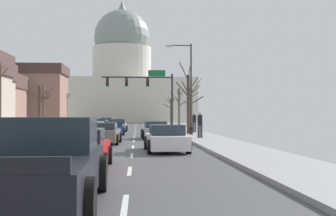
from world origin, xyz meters
TOP-DOWN VIEW (x-y plane):
  - ground at (0.00, -0.00)m, footprint 20.00×180.00m
  - signal_gantry at (4.75, 17.27)m, footprint 7.91×0.41m
  - street_lamp_right at (7.92, 4.57)m, footprint 2.16×0.24m
  - capitol_building at (0.00, 75.82)m, footprint 34.55×18.33m
  - sedan_near_00 at (1.64, 13.86)m, footprint 2.13×4.35m
  - sedan_near_01 at (1.64, 6.74)m, footprint 2.08×4.74m
  - sedan_near_02 at (5.02, -0.22)m, footprint 2.05×4.40m
  - sedan_near_03 at (1.66, -5.90)m, footprint 2.21×4.37m
  - sedan_near_04 at (5.08, -11.66)m, footprint 2.04×4.58m
  - sedan_near_05 at (1.85, -18.41)m, footprint 2.09×4.62m
  - pickup_truck_near_06 at (1.98, -24.15)m, footprint 2.30×5.76m
  - sedan_oncoming_00 at (-5.39, 26.09)m, footprint 2.03×4.28m
  - sedan_oncoming_01 at (-1.91, 37.95)m, footprint 2.08×4.46m
  - sedan_oncoming_02 at (-1.62, 46.22)m, footprint 2.23×4.48m
  - sedan_oncoming_03 at (-5.38, 55.99)m, footprint 2.18×4.44m
  - flank_building_03 at (-15.51, 43.97)m, footprint 14.46×9.05m
  - bare_tree_00 at (7.96, 4.75)m, footprint 2.17×2.22m
  - bare_tree_02 at (8.80, 21.72)m, footprint 2.03×1.77m
  - bare_tree_03 at (-7.94, 21.83)m, footprint 2.81×1.62m
  - bare_tree_04 at (8.76, 33.74)m, footprint 1.75×2.13m
  - bare_tree_05 at (-8.61, 47.14)m, footprint 1.51×1.84m
  - bare_tree_06 at (8.99, 11.33)m, footprint 1.82×2.34m
  - bare_tree_07 at (-8.36, 25.99)m, footprint 2.57×1.70m
  - pedestrian_00 at (8.85, 7.56)m, footprint 0.35×0.34m
  - pedestrian_01 at (8.02, -2.05)m, footprint 0.35×0.34m
  - bicycle_parked at (8.01, 3.01)m, footprint 0.12×1.77m

SIDE VIEW (x-z plane):
  - ground at x=0.00m, z-range -0.08..0.12m
  - bicycle_parked at x=8.01m, z-range 0.06..0.91m
  - sedan_near_01 at x=1.64m, z-range -0.03..1.15m
  - sedan_oncoming_01 at x=-1.91m, z-range -0.03..1.16m
  - sedan_oncoming_00 at x=-5.39m, z-range -0.04..1.19m
  - sedan_near_04 at x=5.08m, z-range -0.05..1.20m
  - sedan_near_02 at x=5.02m, z-range -0.04..1.20m
  - sedan_near_03 at x=1.66m, z-range -0.03..1.21m
  - sedan_oncoming_03 at x=-5.38m, z-range -0.03..1.21m
  - sedan_oncoming_02 at x=-1.62m, z-range -0.04..1.23m
  - sedan_near_05 at x=1.85m, z-range -0.04..1.23m
  - sedan_near_00 at x=1.64m, z-range -0.05..1.24m
  - pickup_truck_near_06 at x=1.98m, z-range -0.09..1.56m
  - pedestrian_01 at x=8.02m, z-range 0.24..2.02m
  - pedestrian_00 at x=8.85m, z-range 0.24..2.02m
  - bare_tree_04 at x=8.76m, z-range 0.09..4.49m
  - bare_tree_06 at x=8.99m, z-range -0.10..4.72m
  - bare_tree_03 at x=-7.94m, z-range 0.12..5.48m
  - bare_tree_02 at x=8.80m, z-range 0.39..5.22m
  - bare_tree_00 at x=7.96m, z-range -0.04..5.86m
  - bare_tree_05 at x=-8.61m, z-range -0.09..6.04m
  - bare_tree_07 at x=-8.36m, z-range 0.38..5.80m
  - street_lamp_right at x=7.92m, z-range 0.84..8.36m
  - signal_gantry at x=4.75m, z-range 1.58..8.15m
  - flank_building_03 at x=-15.51m, z-range 0.05..10.05m
  - capitol_building at x=0.00m, z-range -4.77..24.68m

